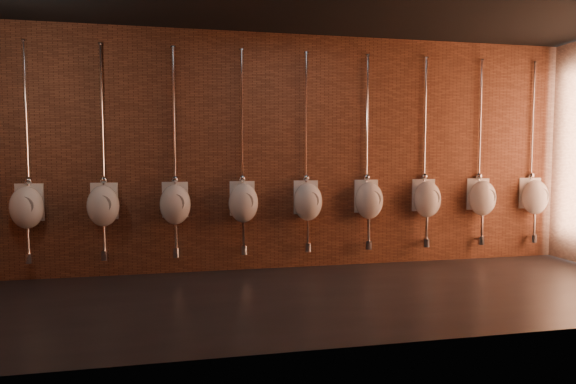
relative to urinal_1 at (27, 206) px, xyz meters
name	(u,v)px	position (x,y,z in m)	size (l,w,h in m)	color
ground	(310,297)	(3.22, -1.36, -0.94)	(8.50, 8.50, 0.00)	black
room_shell	(311,114)	(3.22, -1.36, 1.07)	(8.54, 3.04, 3.22)	black
urinal_1	(27,206)	(0.00, 0.00, 0.00)	(0.43, 0.39, 2.72)	white
urinal_2	(103,205)	(0.88, 0.00, 0.00)	(0.43, 0.39, 2.72)	white
urinal_3	(175,203)	(1.77, 0.00, 0.00)	(0.43, 0.39, 2.72)	white
urinal_4	(243,202)	(2.65, 0.00, 0.00)	(0.43, 0.39, 2.72)	white
urinal_5	(308,201)	(3.54, 0.00, 0.00)	(0.43, 0.39, 2.72)	white
urinal_6	(369,199)	(4.42, 0.00, 0.00)	(0.43, 0.39, 2.72)	white
urinal_7	(427,198)	(5.30, 0.00, 0.00)	(0.43, 0.39, 2.72)	white
urinal_8	(482,197)	(6.19, 0.00, 0.00)	(0.43, 0.39, 2.72)	white
urinal_9	(535,196)	(7.07, 0.00, 0.00)	(0.43, 0.39, 2.72)	white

